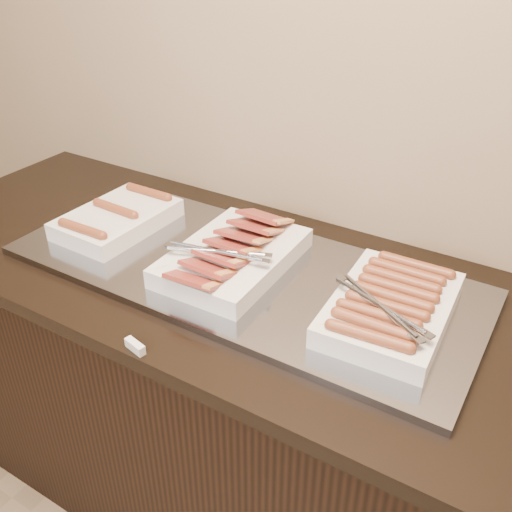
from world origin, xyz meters
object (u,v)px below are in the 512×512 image
at_px(counter, 240,400).
at_px(dish_right, 390,307).
at_px(warming_tray, 240,271).
at_px(dish_center, 232,255).
at_px(dish_left, 118,218).

relative_size(counter, dish_right, 5.50).
relative_size(counter, warming_tray, 1.72).
relative_size(counter, dish_center, 5.00).
xyz_separation_m(warming_tray, dish_center, (-0.02, -0.00, 0.04)).
relative_size(warming_tray, dish_left, 3.63).
xyz_separation_m(dish_center, dish_right, (0.41, -0.00, 0.00)).
bearing_deg(counter, dish_center, -162.35).
xyz_separation_m(dish_left, dish_center, (0.39, -0.00, 0.00)).
xyz_separation_m(counter, dish_center, (-0.01, -0.00, 0.50)).
bearing_deg(counter, warming_tray, 0.00).
bearing_deg(dish_left, dish_right, 1.23).
bearing_deg(dish_right, dish_left, 176.82).
bearing_deg(dish_center, dish_right, -1.20).
relative_size(dish_center, dish_right, 1.10).
xyz_separation_m(warming_tray, dish_right, (0.39, -0.00, 0.04)).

